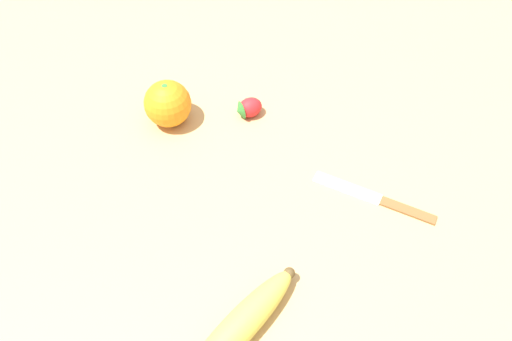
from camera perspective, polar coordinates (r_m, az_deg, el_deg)
The scene contains 5 objects.
ground_plane at distance 0.77m, azimuth 0.65°, elevation -3.41°, with size 3.00×3.00×0.00m, color tan.
banana at distance 0.65m, azimuth -2.06°, elevation -17.57°, with size 0.12×0.21×0.04m.
orange at distance 0.87m, azimuth -10.05°, elevation 7.53°, with size 0.08×0.08×0.08m.
strawberry at distance 0.88m, azimuth -0.89°, elevation 7.17°, with size 0.04×0.05×0.03m.
paring_knife at distance 0.79m, azimuth 13.78°, elevation -3.16°, with size 0.16×0.14×0.01m.
Camera 1 is at (-0.41, 0.19, 0.63)m, focal length 35.00 mm.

